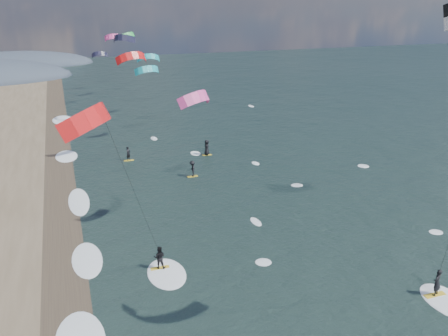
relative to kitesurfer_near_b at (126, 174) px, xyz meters
name	(u,v)px	position (x,y,z in m)	size (l,w,h in m)	color
wet_sand_strip	(66,303)	(-4.00, 2.08, -8.86)	(3.00, 240.00, 0.00)	#382D23
kitesurfer_near_b	(126,174)	(0.00, 0.00, 0.00)	(6.74, 9.28, 13.79)	gold
far_kitesurfers	(188,158)	(9.62, 24.56, -7.98)	(10.09, 8.14, 1.85)	gold
bg_kite_field	(132,51)	(6.91, 43.82, 1.52)	(8.58, 64.86, 6.47)	black
shoreline_surf	(82,262)	(-2.80, 6.83, -8.86)	(2.40, 79.40, 0.11)	white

